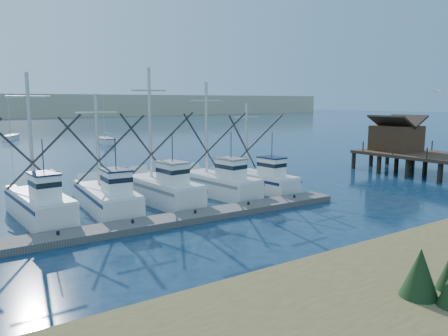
{
  "coord_description": "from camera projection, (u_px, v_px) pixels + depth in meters",
  "views": [
    {
      "loc": [
        -18.75,
        -15.61,
        7.16
      ],
      "look_at": [
        -2.85,
        8.0,
        2.77
      ],
      "focal_mm": 35.0,
      "sensor_mm": 36.0,
      "label": 1
    }
  ],
  "objects": [
    {
      "name": "floating_dock",
      "position": [
        133.0,
        226.0,
        24.43
      ],
      "size": [
        29.24,
        2.55,
        0.39
      ],
      "primitive_type": "cube",
      "rotation": [
        0.0,
        0.0,
        -0.02
      ],
      "color": "#5F5955",
      "rests_on": "ground"
    },
    {
      "name": "ground",
      "position": [
        347.0,
        231.0,
        24.24
      ],
      "size": [
        500.0,
        500.0,
        0.0
      ],
      "primitive_type": "plane",
      "color": "#0D223C",
      "rests_on": "ground"
    },
    {
      "name": "trawler_fleet",
      "position": [
        102.0,
        197.0,
        28.32
      ],
      "size": [
        28.78,
        8.24,
        9.48
      ],
      "color": "white",
      "rests_on": "ground"
    },
    {
      "name": "sailboat_near",
      "position": [
        105.0,
        141.0,
        73.57
      ],
      "size": [
        2.23,
        6.19,
        8.1
      ],
      "rotation": [
        0.0,
        0.0,
        -0.07
      ],
      "color": "white",
      "rests_on": "ground"
    },
    {
      "name": "timber_pier",
      "position": [
        428.0,
        148.0,
        42.64
      ],
      "size": [
        7.0,
        20.0,
        8.0
      ],
      "color": "black",
      "rests_on": "ground"
    },
    {
      "name": "sailboat_far",
      "position": [
        11.0,
        138.0,
        79.36
      ],
      "size": [
        3.65,
        5.96,
        8.1
      ],
      "rotation": [
        0.0,
        0.0,
        -0.39
      ],
      "color": "white",
      "rests_on": "ground"
    },
    {
      "name": "flying_gull",
      "position": [
        437.0,
        91.0,
        37.41
      ],
      "size": [
        1.09,
        0.2,
        0.2
      ],
      "color": "white",
      "rests_on": "ground"
    }
  ]
}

